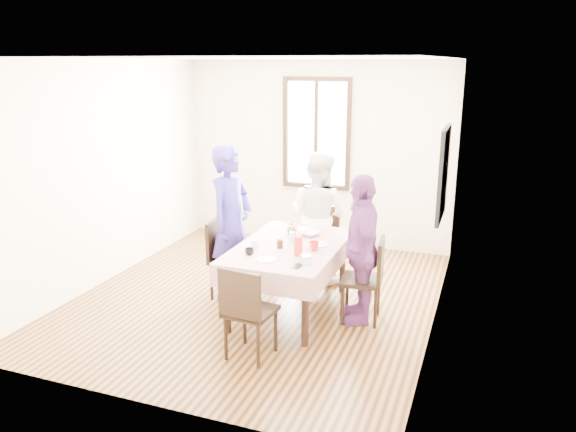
# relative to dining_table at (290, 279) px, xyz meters

# --- Properties ---
(ground) EXTENTS (4.50, 4.50, 0.00)m
(ground) POSITION_rel_dining_table_xyz_m (-0.47, 0.20, -0.38)
(ground) COLOR black
(ground) RESTS_ON ground
(back_wall) EXTENTS (4.00, 0.00, 4.00)m
(back_wall) POSITION_rel_dining_table_xyz_m (-0.47, 2.45, 0.98)
(back_wall) COLOR beige
(back_wall) RESTS_ON ground
(right_wall) EXTENTS (0.00, 4.50, 4.50)m
(right_wall) POSITION_rel_dining_table_xyz_m (1.53, 0.20, 0.98)
(right_wall) COLOR beige
(right_wall) RESTS_ON ground
(window_frame) EXTENTS (1.02, 0.06, 1.62)m
(window_frame) POSITION_rel_dining_table_xyz_m (-0.47, 2.43, 1.27)
(window_frame) COLOR black
(window_frame) RESTS_ON back_wall
(window_pane) EXTENTS (0.90, 0.02, 1.50)m
(window_pane) POSITION_rel_dining_table_xyz_m (-0.47, 2.44, 1.27)
(window_pane) COLOR white
(window_pane) RESTS_ON back_wall
(art_poster) EXTENTS (0.04, 0.76, 0.96)m
(art_poster) POSITION_rel_dining_table_xyz_m (1.51, 0.50, 1.18)
(art_poster) COLOR red
(art_poster) RESTS_ON right_wall
(dining_table) EXTENTS (0.95, 1.52, 0.75)m
(dining_table) POSITION_rel_dining_table_xyz_m (0.00, 0.00, 0.00)
(dining_table) COLOR black
(dining_table) RESTS_ON ground
(tablecloth) EXTENTS (1.07, 1.64, 0.01)m
(tablecloth) POSITION_rel_dining_table_xyz_m (-0.00, 0.00, 0.38)
(tablecloth) COLOR #53030D
(tablecloth) RESTS_ON dining_table
(chair_left) EXTENTS (0.46, 0.46, 0.91)m
(chair_left) POSITION_rel_dining_table_xyz_m (-0.79, 0.14, 0.08)
(chair_left) COLOR black
(chair_left) RESTS_ON ground
(chair_right) EXTENTS (0.46, 0.46, 0.91)m
(chair_right) POSITION_rel_dining_table_xyz_m (0.79, 0.05, 0.08)
(chair_right) COLOR black
(chair_right) RESTS_ON ground
(chair_far) EXTENTS (0.45, 0.45, 0.91)m
(chair_far) POSITION_rel_dining_table_xyz_m (0.00, 1.05, 0.08)
(chair_far) COLOR black
(chair_far) RESTS_ON ground
(chair_near) EXTENTS (0.46, 0.46, 0.91)m
(chair_near) POSITION_rel_dining_table_xyz_m (0.00, -1.05, 0.08)
(chair_near) COLOR black
(chair_near) RESTS_ON ground
(person_left) EXTENTS (0.54, 0.72, 1.78)m
(person_left) POSITION_rel_dining_table_xyz_m (-0.77, 0.14, 0.52)
(person_left) COLOR navy
(person_left) RESTS_ON ground
(person_far) EXTENTS (0.92, 0.81, 1.62)m
(person_far) POSITION_rel_dining_table_xyz_m (0.00, 1.03, 0.43)
(person_far) COLOR white
(person_far) RESTS_ON ground
(person_right) EXTENTS (0.71, 1.01, 1.59)m
(person_right) POSITION_rel_dining_table_xyz_m (0.77, 0.05, 0.42)
(person_right) COLOR #6F3475
(person_right) RESTS_ON ground
(mug_black) EXTENTS (0.10, 0.10, 0.07)m
(mug_black) POSITION_rel_dining_table_xyz_m (-0.28, -0.44, 0.42)
(mug_black) COLOR black
(mug_black) RESTS_ON tablecloth
(mug_flag) EXTENTS (0.12, 0.12, 0.09)m
(mug_flag) POSITION_rel_dining_table_xyz_m (0.30, -0.07, 0.43)
(mug_flag) COLOR red
(mug_flag) RESTS_ON tablecloth
(mug_green) EXTENTS (0.14, 0.14, 0.08)m
(mug_green) POSITION_rel_dining_table_xyz_m (-0.11, 0.36, 0.43)
(mug_green) COLOR #0C7226
(mug_green) RESTS_ON tablecloth
(serving_bowl) EXTENTS (0.25, 0.25, 0.05)m
(serving_bowl) POSITION_rel_dining_table_xyz_m (0.10, 0.39, 0.41)
(serving_bowl) COLOR white
(serving_bowl) RESTS_ON tablecloth
(juice_carton) EXTENTS (0.07, 0.07, 0.21)m
(juice_carton) POSITION_rel_dining_table_xyz_m (0.20, -0.29, 0.49)
(juice_carton) COLOR red
(juice_carton) RESTS_ON tablecloth
(butter_tub) EXTENTS (0.13, 0.13, 0.06)m
(butter_tub) POSITION_rel_dining_table_xyz_m (0.33, -0.46, 0.42)
(butter_tub) COLOR white
(butter_tub) RESTS_ON tablecloth
(jam_jar) EXTENTS (0.07, 0.07, 0.09)m
(jam_jar) POSITION_rel_dining_table_xyz_m (-0.06, -0.13, 0.43)
(jam_jar) COLOR black
(jam_jar) RESTS_ON tablecloth
(drinking_glass) EXTENTS (0.07, 0.07, 0.11)m
(drinking_glass) POSITION_rel_dining_table_xyz_m (-0.29, -0.27, 0.44)
(drinking_glass) COLOR silver
(drinking_glass) RESTS_ON tablecloth
(smartphone) EXTENTS (0.07, 0.14, 0.01)m
(smartphone) POSITION_rel_dining_table_xyz_m (0.29, -0.58, 0.39)
(smartphone) COLOR black
(smartphone) RESTS_ON tablecloth
(flower_vase) EXTENTS (0.06, 0.06, 0.12)m
(flower_vase) POSITION_rel_dining_table_xyz_m (-0.00, 0.08, 0.45)
(flower_vase) COLOR silver
(flower_vase) RESTS_ON tablecloth
(plate_right) EXTENTS (0.20, 0.20, 0.01)m
(plate_right) POSITION_rel_dining_table_xyz_m (0.29, 0.11, 0.39)
(plate_right) COLOR white
(plate_right) RESTS_ON tablecloth
(plate_far) EXTENTS (0.20, 0.20, 0.01)m
(plate_far) POSITION_rel_dining_table_xyz_m (-0.03, 0.59, 0.39)
(plate_far) COLOR white
(plate_far) RESTS_ON tablecloth
(plate_near) EXTENTS (0.20, 0.20, 0.01)m
(plate_near) POSITION_rel_dining_table_xyz_m (-0.06, -0.52, 0.39)
(plate_near) COLOR white
(plate_near) RESTS_ON tablecloth
(butter_lid) EXTENTS (0.12, 0.12, 0.01)m
(butter_lid) POSITION_rel_dining_table_xyz_m (0.33, -0.46, 0.46)
(butter_lid) COLOR blue
(butter_lid) RESTS_ON butter_tub
(flower_bunch) EXTENTS (0.09, 0.09, 0.10)m
(flower_bunch) POSITION_rel_dining_table_xyz_m (-0.00, 0.08, 0.56)
(flower_bunch) COLOR yellow
(flower_bunch) RESTS_ON flower_vase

